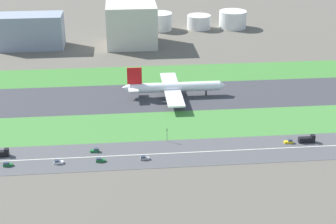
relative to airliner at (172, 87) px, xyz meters
name	(u,v)px	position (x,y,z in m)	size (l,w,h in m)	color
ground_plane	(154,97)	(-11.54, 0.00, -6.23)	(800.00, 800.00, 0.00)	#5B564C
runway	(154,97)	(-11.54, 0.00, -6.18)	(280.00, 46.00, 0.10)	#38383D
grass_median_north	(150,75)	(-11.54, 41.00, -6.18)	(280.00, 36.00, 0.10)	#3D7A33
grass_median_south	(159,126)	(-11.54, -41.00, -6.18)	(280.00, 36.00, 0.10)	#427F38
highway	(164,154)	(-11.54, -73.00, -6.18)	(280.00, 28.00, 0.10)	#4C4C4F
highway_centerline	(164,153)	(-11.54, -73.00, -6.13)	(266.00, 0.50, 0.01)	silver
airliner	(172,87)	(0.00, 0.00, 0.00)	(65.00, 56.00, 19.70)	white
car_0	(289,142)	(53.08, -68.00, -5.31)	(4.40, 1.80, 2.00)	yellow
truck_0	(1,153)	(-91.45, -68.00, -4.56)	(8.40, 2.50, 4.00)	black
car_3	(7,164)	(-86.48, -78.00, -5.31)	(4.40, 1.80, 2.00)	#19662D
car_1	(144,158)	(-21.79, -78.00, -5.31)	(4.40, 1.80, 2.00)	#99999E
car_2	(95,150)	(-45.71, -68.00, -5.31)	(4.40, 1.80, 2.00)	#19662D
truck_1	(307,139)	(62.65, -68.00, -4.56)	(8.40, 2.50, 4.00)	black
car_5	(58,162)	(-62.79, -78.00, -5.31)	(4.40, 1.80, 2.00)	silver
car_4	(100,160)	(-43.01, -78.00, -5.31)	(4.40, 1.80, 2.00)	#19662D
traffic_light	(167,134)	(-9.03, -60.01, -1.94)	(0.36, 0.50, 7.20)	#4C4C51
terminal_building	(31,31)	(-101.54, 114.00, 7.24)	(50.66, 25.01, 26.95)	gray
hangar_building	(131,25)	(-21.50, 114.00, 10.60)	(40.11, 38.34, 33.66)	beige
fuel_tank_west	(159,21)	(4.82, 159.00, 1.33)	(22.78, 22.78, 15.13)	silver
fuel_tank_centre	(199,22)	(40.75, 159.00, -0.12)	(21.20, 21.20, 12.22)	silver
fuel_tank_east	(233,19)	(71.92, 159.00, 1.47)	(24.77, 24.77, 15.40)	silver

